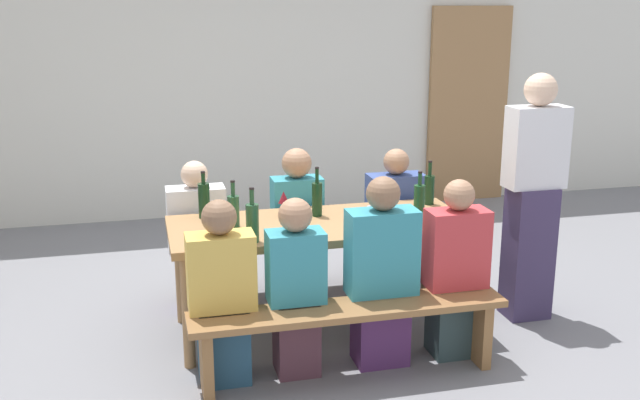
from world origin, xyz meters
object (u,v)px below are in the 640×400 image
object	(u,v)px
wine_glass_2	(392,213)
wooden_door	(468,105)
wine_bottle_5	(204,200)
wine_glass_1	(284,198)
seated_guest_far_1	(297,228)
bench_far	(298,247)
standing_host	(532,202)
wine_glass_0	(372,190)
wine_bottle_4	(234,210)
seated_guest_far_2	(395,225)
wine_bottle_3	(429,189)
seated_guest_near_0	(222,297)
tasting_table	(320,234)
seated_guest_near_1	(296,291)
wine_bottle_1	(419,203)
seated_guest_near_3	(455,274)
seated_guest_far_0	(197,241)
wine_bottle_2	(317,198)
wine_bottle_0	(252,222)
bench_near	(349,322)
seated_guest_near_2	(381,277)

from	to	relation	value
wine_glass_2	wooden_door	bearing A→B (deg)	57.99
wine_bottle_5	wine_glass_1	xyz separation A→B (m)	(0.52, -0.09, -0.00)
wine_glass_1	seated_guest_far_1	world-z (taller)	seated_guest_far_1
wine_glass_1	seated_guest_far_1	size ratio (longest dim) A/B	0.15
bench_far	seated_guest_far_1	size ratio (longest dim) A/B	1.63
wine_glass_1	standing_host	world-z (taller)	standing_host
wooden_door	wine_glass_0	world-z (taller)	wooden_door
wine_bottle_4	seated_guest_far_2	bearing A→B (deg)	22.11
wine_bottle_3	seated_guest_near_0	size ratio (longest dim) A/B	0.29
tasting_table	seated_guest_far_1	world-z (taller)	seated_guest_far_1
tasting_table	wine_bottle_5	xyz separation A→B (m)	(-0.72, 0.28, 0.21)
seated_guest_near_1	seated_guest_far_1	world-z (taller)	seated_guest_far_1
bench_far	wine_glass_2	world-z (taller)	wine_glass_2
seated_guest_near_0	seated_guest_far_1	world-z (taller)	seated_guest_far_1
tasting_table	bench_far	world-z (taller)	tasting_table
wine_bottle_4	wine_glass_2	size ratio (longest dim) A/B	2.13
wine_bottle_1	wine_glass_1	size ratio (longest dim) A/B	1.98
seated_guest_near_3	seated_guest_far_0	world-z (taller)	seated_guest_near_3
wine_bottle_2	seated_guest_far_0	distance (m)	0.94
wine_bottle_3	seated_guest_far_0	distance (m)	1.68
wine_bottle_1	wine_bottle_4	distance (m)	1.19
wine_bottle_1	standing_host	distance (m)	0.83
wine_glass_1	seated_guest_far_0	bearing A→B (deg)	147.75
wine_glass_0	seated_guest_far_2	world-z (taller)	seated_guest_far_2
wooden_door	seated_guest_far_0	bearing A→B (deg)	-142.95
wine_bottle_5	tasting_table	bearing A→B (deg)	-21.52
wine_bottle_4	wine_glass_2	xyz separation A→B (m)	(0.96, -0.28, -0.01)
wine_bottle_0	standing_host	bearing A→B (deg)	4.92
seated_guest_near_1	standing_host	size ratio (longest dim) A/B	0.63
seated_guest_near_1	wine_bottle_5	bearing A→B (deg)	27.83
wooden_door	seated_guest_far_0	distance (m)	3.97
wine_bottle_1	wine_bottle_4	world-z (taller)	wine_bottle_1
bench_near	standing_host	xyz separation A→B (m)	(1.45, 0.57, 0.48)
wine_bottle_1	seated_guest_far_1	bearing A→B (deg)	132.99
wine_bottle_2	seated_guest_far_1	world-z (taller)	seated_guest_far_1
tasting_table	seated_guest_near_2	distance (m)	0.61
bench_far	seated_guest_far_1	distance (m)	0.25
wine_bottle_2	seated_guest_far_1	size ratio (longest dim) A/B	0.29
wine_bottle_4	seated_guest_near_1	xyz separation A→B (m)	(0.28, -0.58, -0.35)
wine_bottle_2	wine_glass_0	bearing A→B (deg)	16.10
seated_guest_near_3	tasting_table	bearing A→B (deg)	52.68
wine_bottle_4	seated_guest_far_0	distance (m)	0.66
seated_guest_far_0	standing_host	bearing A→B (deg)	72.94
wine_bottle_5	wooden_door	bearing A→B (deg)	40.33
tasting_table	wine_glass_0	size ratio (longest dim) A/B	11.16
wine_bottle_4	seated_guest_near_0	size ratio (longest dim) A/B	0.28
wine_glass_2	standing_host	bearing A→B (deg)	6.32
wine_bottle_4	seated_guest_far_0	world-z (taller)	seated_guest_far_0
wine_bottle_3	wine_glass_0	world-z (taller)	wine_bottle_3
wooden_door	wine_bottle_0	xyz separation A→B (m)	(-2.87, -3.21, -0.18)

